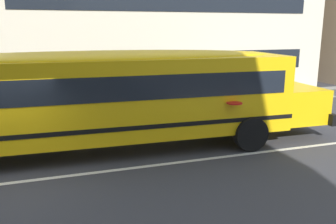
# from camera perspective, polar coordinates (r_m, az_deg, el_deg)

# --- Properties ---
(ground_plane) EXTENTS (400.00, 400.00, 0.00)m
(ground_plane) POSITION_cam_1_polar(r_m,az_deg,el_deg) (9.81, -24.06, -10.35)
(ground_plane) COLOR #38383D
(sidewalk_far) EXTENTS (120.00, 3.00, 0.01)m
(sidewalk_far) POSITION_cam_1_polar(r_m,az_deg,el_deg) (17.43, -21.68, -0.03)
(sidewalk_far) COLOR gray
(sidewalk_far) RESTS_ON ground_plane
(lane_centreline) EXTENTS (110.00, 0.16, 0.01)m
(lane_centreline) POSITION_cam_1_polar(r_m,az_deg,el_deg) (9.81, -24.06, -10.33)
(lane_centreline) COLOR silver
(lane_centreline) RESTS_ON ground_plane
(school_bus) EXTENTS (13.86, 3.56, 3.08)m
(school_bus) POSITION_cam_1_polar(r_m,az_deg,el_deg) (11.03, -9.62, 3.13)
(school_bus) COLOR yellow
(school_bus) RESTS_ON ground_plane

